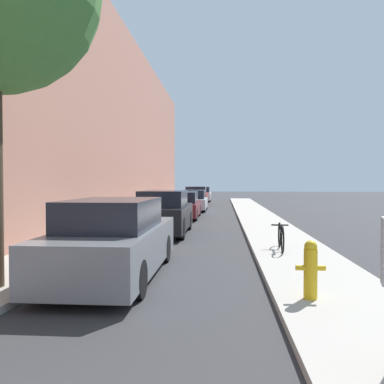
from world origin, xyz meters
The scene contains 12 objects.
ground_plane centered at (0.00, 16.00, 0.00)m, with size 120.00×120.00×0.00m, color #333335.
sidewalk_left centered at (-2.90, 16.00, 0.06)m, with size 2.00×52.00×0.12m.
sidewalk_right centered at (2.90, 16.00, 0.06)m, with size 2.00×52.00×0.12m.
building_facade_left centered at (-4.25, 16.00, 4.97)m, with size 0.70×52.00×9.95m.
parked_car_grey centered at (-0.94, 8.02, 0.71)m, with size 1.71×4.64×1.51m.
parked_car_black centered at (-0.91, 14.29, 0.73)m, with size 1.68×4.29×1.53m.
parked_car_maroon centered at (-0.96, 20.38, 0.63)m, with size 1.80×4.39×1.34m.
parked_car_silver centered at (-0.79, 25.60, 0.63)m, with size 1.80×4.22×1.32m.
parked_car_red centered at (-0.94, 31.61, 0.70)m, with size 1.71×4.20×1.47m.
parked_car_white centered at (-0.89, 37.26, 0.65)m, with size 1.81×3.91×1.37m.
fire_hydrant centered at (2.42, 6.43, 0.56)m, with size 0.43×0.20×0.86m.
bicycle centered at (2.60, 10.64, 0.46)m, with size 0.44×1.59×0.65m.
Camera 1 is at (1.14, 0.53, 1.83)m, focal length 37.21 mm.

